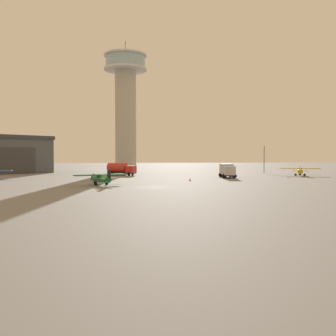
# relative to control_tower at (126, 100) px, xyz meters

# --- Properties ---
(ground_plane) EXTENTS (400.00, 400.00, 0.00)m
(ground_plane) POSITION_rel_control_tower_xyz_m (4.81, -56.72, -21.52)
(ground_plane) COLOR slate
(control_tower) EXTENTS (12.87, 12.87, 39.18)m
(control_tower) POSITION_rel_control_tower_xyz_m (0.00, 0.00, 0.00)
(control_tower) COLOR #B2AD9E
(control_tower) RESTS_ON ground_plane
(airplane_yellow) EXTENTS (8.78, 7.00, 2.69)m
(airplane_yellow) POSITION_rel_control_tower_xyz_m (41.45, -28.80, -20.26)
(airplane_yellow) COLOR gold
(airplane_yellow) RESTS_ON ground_plane
(airplane_green) EXTENTS (8.10, 6.52, 2.56)m
(airplane_green) POSITION_rel_control_tower_xyz_m (-3.33, -52.44, -20.32)
(airplane_green) COLOR #287A42
(airplane_green) RESTS_ON ground_plane
(truck_fuel_tanker_red) EXTENTS (7.19, 4.84, 3.04)m
(truck_fuel_tanker_red) POSITION_rel_control_tower_xyz_m (-0.91, -22.97, -19.85)
(truck_fuel_tanker_red) COLOR #38383D
(truck_fuel_tanker_red) RESTS_ON ground_plane
(truck_box_silver) EXTENTS (3.48, 6.91, 2.99)m
(truck_box_silver) POSITION_rel_control_tower_xyz_m (22.29, -34.19, -19.84)
(truck_box_silver) COLOR #38383D
(truck_box_silver) RESTS_ON ground_plane
(light_post_west) EXTENTS (0.44, 0.44, 7.67)m
(light_post_west) POSITION_rel_control_tower_xyz_m (38.38, -13.46, -16.88)
(light_post_west) COLOR #38383D
(light_post_west) RESTS_ON ground_plane
(traffic_cone_near_left) EXTENTS (0.36, 0.36, 0.68)m
(traffic_cone_near_left) POSITION_rel_control_tower_xyz_m (12.54, -43.75, -21.18)
(traffic_cone_near_left) COLOR black
(traffic_cone_near_left) RESTS_ON ground_plane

